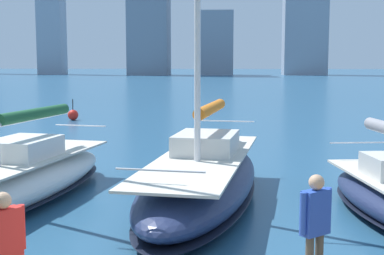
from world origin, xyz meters
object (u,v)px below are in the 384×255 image
(sailboat_orange, at_px, (203,178))
(channel_buoy, at_px, (73,115))
(person_blue_shirt, at_px, (315,220))
(sailboat_forest, at_px, (14,179))
(person_red_shirt, at_px, (4,242))

(sailboat_orange, height_order, channel_buoy, sailboat_orange)
(person_blue_shirt, bearing_deg, sailboat_orange, -73.44)
(sailboat_forest, relative_size, channel_buoy, 9.21)
(person_blue_shirt, xyz_separation_m, person_red_shirt, (4.07, 1.17, -0.02))
(channel_buoy, bearing_deg, person_red_shirt, 104.99)
(channel_buoy, bearing_deg, sailboat_orange, 115.21)
(sailboat_forest, xyz_separation_m, channel_buoy, (4.61, -20.89, -0.35))
(sailboat_forest, distance_m, person_blue_shirt, 9.53)
(sailboat_orange, relative_size, person_blue_shirt, 6.29)
(sailboat_forest, distance_m, channel_buoy, 21.39)
(sailboat_forest, xyz_separation_m, person_blue_shirt, (-7.07, 6.33, 0.90))
(sailboat_forest, distance_m, person_red_shirt, 8.12)
(sailboat_orange, distance_m, person_red_shirt, 8.07)
(sailboat_orange, bearing_deg, channel_buoy, -64.79)
(sailboat_orange, bearing_deg, person_red_shirt, 74.71)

